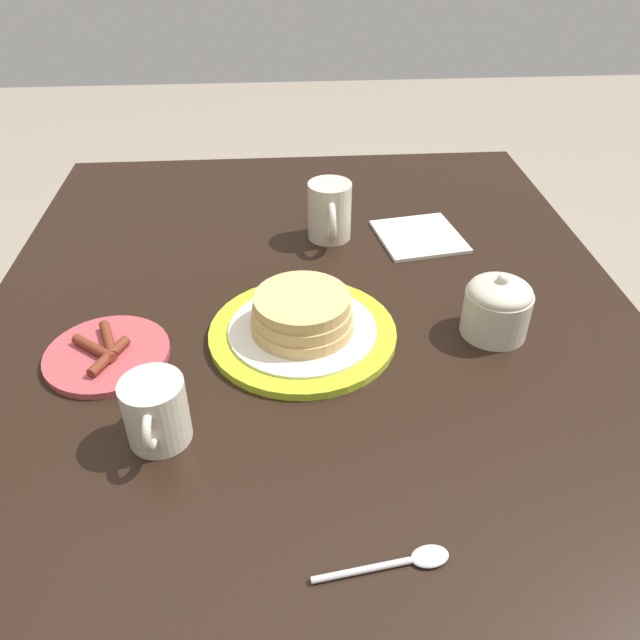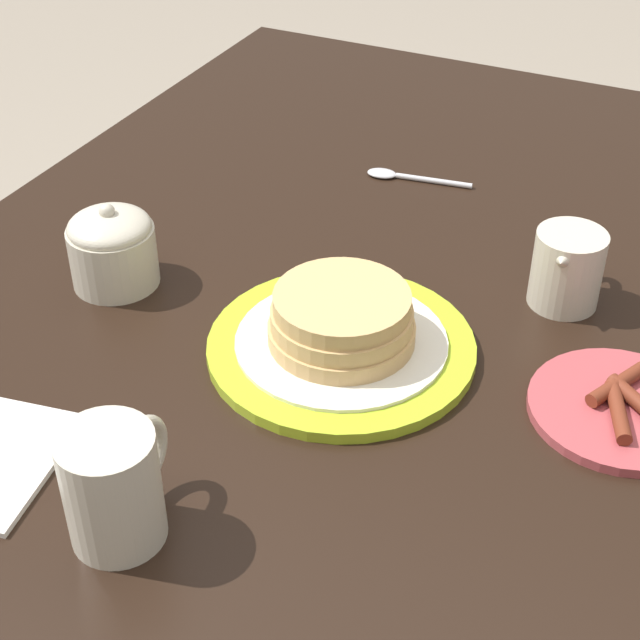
% 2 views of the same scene
% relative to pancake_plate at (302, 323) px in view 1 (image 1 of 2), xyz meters
% --- Properties ---
extents(ground_plane, '(8.00, 8.00, 0.00)m').
position_rel_pancake_plate_xyz_m(ground_plane, '(0.06, 0.02, -0.76)').
color(ground_plane, gray).
extents(dining_table, '(1.45, 0.99, 0.74)m').
position_rel_pancake_plate_xyz_m(dining_table, '(0.06, 0.02, -0.13)').
color(dining_table, black).
rests_on(dining_table, ground_plane).
extents(pancake_plate, '(0.27, 0.27, 0.07)m').
position_rel_pancake_plate_xyz_m(pancake_plate, '(0.00, 0.00, 0.00)').
color(pancake_plate, '#AAC628').
rests_on(pancake_plate, dining_table).
extents(side_plate_bacon, '(0.17, 0.17, 0.02)m').
position_rel_pancake_plate_xyz_m(side_plate_bacon, '(0.03, -0.27, -0.02)').
color(side_plate_bacon, '#B2474C').
rests_on(side_plate_bacon, dining_table).
extents(coffee_mug, '(0.11, 0.08, 0.10)m').
position_rel_pancake_plate_xyz_m(coffee_mug, '(-0.29, 0.06, 0.03)').
color(coffee_mug, beige).
rests_on(coffee_mug, dining_table).
extents(creamer_pitcher, '(0.11, 0.07, 0.09)m').
position_rel_pancake_plate_xyz_m(creamer_pitcher, '(0.18, -0.18, 0.02)').
color(creamer_pitcher, beige).
rests_on(creamer_pitcher, dining_table).
extents(sugar_bowl, '(0.09, 0.09, 0.10)m').
position_rel_pancake_plate_xyz_m(sugar_bowl, '(0.01, 0.27, 0.02)').
color(sugar_bowl, beige).
rests_on(sugar_bowl, dining_table).
extents(napkin, '(0.17, 0.16, 0.01)m').
position_rel_pancake_plate_xyz_m(napkin, '(-0.27, 0.22, -0.02)').
color(napkin, silver).
rests_on(napkin, dining_table).
extents(spoon, '(0.04, 0.14, 0.01)m').
position_rel_pancake_plate_xyz_m(spoon, '(0.37, 0.08, -0.02)').
color(spoon, silver).
rests_on(spoon, dining_table).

